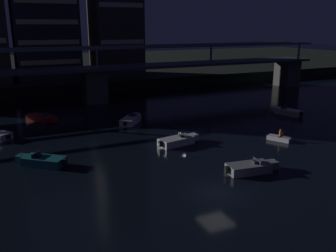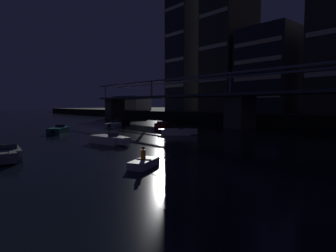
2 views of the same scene
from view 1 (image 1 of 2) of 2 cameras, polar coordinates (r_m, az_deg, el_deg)
name	(u,v)px [view 1 (image 1 of 2)]	position (r m, az deg, el deg)	size (l,w,h in m)	color
ground_plane	(217,193)	(29.34, 7.64, -10.42)	(400.00, 400.00, 0.00)	black
far_riverbank	(54,68)	(110.63, -17.47, 8.71)	(240.00, 80.00, 2.20)	black
river_bridge	(94,76)	(63.29, -11.58, 7.65)	(91.07, 6.40, 9.38)	#4C4944
tower_central	(45,31)	(80.34, -18.77, 13.93)	(12.20, 12.08, 19.33)	#282833
speedboat_near_center	(42,161)	(36.49, -19.13, -5.17)	(4.59, 4.14, 1.16)	#196066
speedboat_near_right	(131,120)	(49.59, -5.82, 0.98)	(4.09, 4.63, 1.16)	silver
speedboat_mid_left	(251,168)	(33.74, 12.85, -6.37)	(5.23, 2.28, 1.16)	gray
speedboat_mid_right	(42,118)	(53.30, -19.20, 1.21)	(4.00, 4.68, 1.16)	maroon
speedboat_far_left	(287,112)	(56.85, 18.15, 2.15)	(2.70, 5.20, 1.16)	beige
speedboat_far_center	(178,141)	(40.39, 1.55, -2.31)	(5.23, 2.49, 1.16)	silver
dinghy_with_paddler	(279,138)	(43.66, 17.05, -1.83)	(2.71, 2.81, 1.36)	silver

